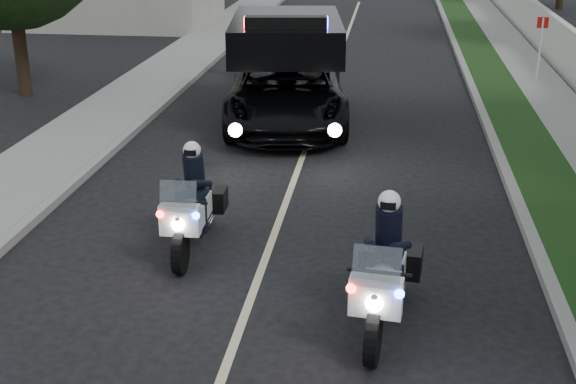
{
  "coord_description": "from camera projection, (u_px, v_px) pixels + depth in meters",
  "views": [
    {
      "loc": [
        1.72,
        -6.74,
        5.11
      ],
      "look_at": [
        0.31,
        3.92,
        1.0
      ],
      "focal_mm": 47.91,
      "sensor_mm": 36.0,
      "label": 1
    }
  ],
  "objects": [
    {
      "name": "bicycle",
      "position": [
        244.0,
        77.0,
        23.52
      ],
      "size": [
        0.61,
        1.73,
        0.9
      ],
      "primitive_type": "imported",
      "rotation": [
        0.0,
        0.0,
        -0.01
      ],
      "color": "black",
      "rests_on": "ground"
    },
    {
      "name": "tree_left_far",
      "position": [
        166.0,
        7.0,
        38.88
      ],
      "size": [
        8.8,
        8.8,
        11.33
      ],
      "primitive_type": null,
      "rotation": [
        0.0,
        0.0,
        -0.37
      ],
      "color": "black",
      "rests_on": "ground"
    },
    {
      "name": "police_moto_right",
      "position": [
        382.0,
        325.0,
        9.85
      ],
      "size": [
        0.97,
        2.18,
        1.79
      ],
      "primitive_type": null,
      "rotation": [
        0.0,
        0.0,
        -0.11
      ],
      "color": "silver",
      "rests_on": "ground"
    },
    {
      "name": "sign_post",
      "position": [
        535.0,
        86.0,
        22.42
      ],
      "size": [
        0.36,
        0.36,
        2.05
      ],
      "primitive_type": null,
      "rotation": [
        0.0,
        0.0,
        -0.12
      ],
      "color": "#B71E0D",
      "rests_on": "ground"
    },
    {
      "name": "lane_marking",
      "position": [
        309.0,
        138.0,
        17.53
      ],
      "size": [
        0.12,
        50.0,
        0.01
      ],
      "primitive_type": "cube",
      "color": "#BFB78C",
      "rests_on": "ground"
    },
    {
      "name": "tree_left_near",
      "position": [
        26.0,
        95.0,
        21.43
      ],
      "size": [
        5.37,
        5.37,
        8.32
      ],
      "primitive_type": null,
      "rotation": [
        0.0,
        0.0,
        -0.08
      ],
      "color": "#1A3612",
      "rests_on": "ground"
    },
    {
      "name": "police_suv",
      "position": [
        286.0,
        123.0,
        18.75
      ],
      "size": [
        3.5,
        6.28,
        2.91
      ],
      "primitive_type": "imported",
      "rotation": [
        0.0,
        0.0,
        0.13
      ],
      "color": "black",
      "rests_on": "ground"
    },
    {
      "name": "police_moto_left",
      "position": [
        194.0,
        248.0,
        12.03
      ],
      "size": [
        0.75,
        2.02,
        1.7
      ],
      "primitive_type": null,
      "rotation": [
        0.0,
        0.0,
        0.03
      ],
      "color": "silver",
      "rests_on": "ground"
    },
    {
      "name": "grass_verge",
      "position": [
        526.0,
        143.0,
        16.92
      ],
      "size": [
        1.2,
        60.0,
        0.16
      ],
      "primitive_type": "cube",
      "color": "#193814",
      "rests_on": "ground"
    },
    {
      "name": "cyclist",
      "position": [
        244.0,
        77.0,
        23.52
      ],
      "size": [
        0.67,
        0.48,
        1.75
      ],
      "primitive_type": "imported",
      "rotation": [
        0.0,
        0.0,
        3.05
      ],
      "color": "black",
      "rests_on": "ground"
    },
    {
      "name": "curb_left",
      "position": [
        136.0,
        128.0,
        18.01
      ],
      "size": [
        0.2,
        60.0,
        0.15
      ],
      "primitive_type": "cube",
      "color": "gray",
      "rests_on": "ground"
    },
    {
      "name": "curb_right",
      "position": [
        493.0,
        142.0,
        17.0
      ],
      "size": [
        0.2,
        60.0,
        0.15
      ],
      "primitive_type": "cube",
      "color": "gray",
      "rests_on": "ground"
    },
    {
      "name": "sidewalk_left",
      "position": [
        91.0,
        126.0,
        18.14
      ],
      "size": [
        2.0,
        60.0,
        0.16
      ],
      "primitive_type": "cube",
      "color": "gray",
      "rests_on": "ground"
    },
    {
      "name": "tree_right_e",
      "position": [
        559.0,
        9.0,
        38.13
      ],
      "size": [
        5.88,
        5.88,
        7.95
      ],
      "primitive_type": null,
      "rotation": [
        0.0,
        0.0,
        0.27
      ],
      "color": "black",
      "rests_on": "ground"
    }
  ]
}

